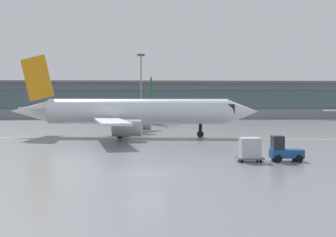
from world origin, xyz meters
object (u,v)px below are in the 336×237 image
object	(u,v)px
gate_airplane_1	(150,108)
baggage_tug	(284,150)
taxiing_regional_jet	(134,112)
cargo_dolly_lead	(250,149)
apron_light_mast_1	(141,84)

from	to	relation	value
gate_airplane_1	baggage_tug	size ratio (longest dim) A/B	11.16
gate_airplane_1	taxiing_regional_jet	distance (m)	42.00
gate_airplane_1	cargo_dolly_lead	bearing A→B (deg)	-173.85
cargo_dolly_lead	gate_airplane_1	bearing A→B (deg)	98.29
taxiing_regional_jet	cargo_dolly_lead	distance (m)	26.19
cargo_dolly_lead	apron_light_mast_1	size ratio (longest dim) A/B	0.13
gate_airplane_1	taxiing_regional_jet	bearing A→B (deg)	176.22
taxiing_regional_jet	cargo_dolly_lead	xyz separation A→B (m)	(10.14, -24.04, -2.24)
gate_airplane_1	cargo_dolly_lead	world-z (taller)	gate_airplane_1
gate_airplane_1	apron_light_mast_1	size ratio (longest dim) A/B	1.84
taxiing_regional_jet	baggage_tug	bearing A→B (deg)	-55.73
baggage_tug	apron_light_mast_1	distance (m)	78.66
cargo_dolly_lead	apron_light_mast_1	world-z (taller)	apron_light_mast_1
baggage_tug	taxiing_regional_jet	bearing A→B (deg)	119.74
taxiing_regional_jet	cargo_dolly_lead	world-z (taller)	taxiing_regional_jet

